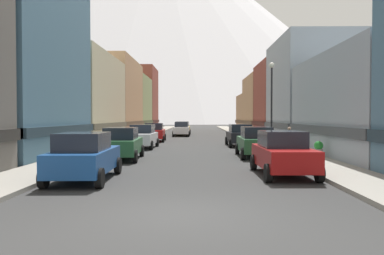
{
  "coord_description": "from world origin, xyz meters",
  "views": [
    {
      "loc": [
        0.37,
        -9.24,
        2.34
      ],
      "look_at": [
        -0.2,
        30.43,
        1.28
      ],
      "focal_mm": 36.02,
      "sensor_mm": 36.0,
      "label": 1
    }
  ],
  "objects_px": {
    "car_driving_1": "(183,128)",
    "car_right_0": "(283,153)",
    "car_left_2": "(142,136)",
    "pedestrian_0": "(289,140)",
    "car_left_0": "(84,156)",
    "streetlamp_right": "(272,93)",
    "car_left_1": "(122,143)",
    "car_right_2": "(240,135)",
    "car_right_1": "(256,142)",
    "potted_plant_0": "(319,149)",
    "car_left_3": "(154,132)",
    "car_driving_0": "(182,129)"
  },
  "relations": [
    {
      "from": "car_right_0",
      "to": "streetlamp_right",
      "type": "relative_size",
      "value": 0.75
    },
    {
      "from": "car_left_1",
      "to": "car_driving_1",
      "type": "distance_m",
      "value": 30.45
    },
    {
      "from": "car_left_2",
      "to": "car_right_2",
      "type": "relative_size",
      "value": 1.0
    },
    {
      "from": "car_right_1",
      "to": "car_left_2",
      "type": "bearing_deg",
      "value": 139.87
    },
    {
      "from": "car_right_0",
      "to": "car_left_0",
      "type": "bearing_deg",
      "value": -169.6
    },
    {
      "from": "car_left_2",
      "to": "pedestrian_0",
      "type": "xyz_separation_m",
      "value": [
        10.05,
        -4.3,
        -0.03
      ]
    },
    {
      "from": "car_left_2",
      "to": "car_left_3",
      "type": "relative_size",
      "value": 0.99
    },
    {
      "from": "car_driving_1",
      "to": "car_left_3",
      "type": "bearing_deg",
      "value": -98.73
    },
    {
      "from": "car_right_2",
      "to": "potted_plant_0",
      "type": "height_order",
      "value": "car_right_2"
    },
    {
      "from": "car_right_2",
      "to": "car_left_1",
      "type": "bearing_deg",
      "value": -127.09
    },
    {
      "from": "car_right_1",
      "to": "car_driving_1",
      "type": "height_order",
      "value": "same"
    },
    {
      "from": "streetlamp_right",
      "to": "car_driving_0",
      "type": "bearing_deg",
      "value": 107.9
    },
    {
      "from": "car_driving_0",
      "to": "pedestrian_0",
      "type": "distance_m",
      "value": 24.09
    },
    {
      "from": "car_left_1",
      "to": "car_left_2",
      "type": "bearing_deg",
      "value": 90.01
    },
    {
      "from": "streetlamp_right",
      "to": "car_right_0",
      "type": "bearing_deg",
      "value": -98.43
    },
    {
      "from": "car_left_0",
      "to": "car_left_3",
      "type": "height_order",
      "value": "same"
    },
    {
      "from": "car_left_1",
      "to": "car_left_0",
      "type": "bearing_deg",
      "value": -90.01
    },
    {
      "from": "car_driving_0",
      "to": "pedestrian_0",
      "type": "relative_size",
      "value": 2.8
    },
    {
      "from": "car_left_0",
      "to": "car_driving_0",
      "type": "bearing_deg",
      "value": 86.23
    },
    {
      "from": "car_right_0",
      "to": "pedestrian_0",
      "type": "relative_size",
      "value": 2.81
    },
    {
      "from": "car_right_1",
      "to": "pedestrian_0",
      "type": "distance_m",
      "value": 3.23
    },
    {
      "from": "car_left_3",
      "to": "streetlamp_right",
      "type": "distance_m",
      "value": 14.77
    },
    {
      "from": "car_right_1",
      "to": "potted_plant_0",
      "type": "distance_m",
      "value": 3.54
    },
    {
      "from": "car_driving_1",
      "to": "car_right_0",
      "type": "bearing_deg",
      "value": -81.46
    },
    {
      "from": "car_left_1",
      "to": "car_left_3",
      "type": "xyz_separation_m",
      "value": [
        -0.0,
        16.06,
        0.0
      ]
    },
    {
      "from": "car_left_3",
      "to": "car_driving_1",
      "type": "xyz_separation_m",
      "value": [
        2.2,
        14.32,
        0.0
      ]
    },
    {
      "from": "car_right_0",
      "to": "potted_plant_0",
      "type": "height_order",
      "value": "car_right_0"
    },
    {
      "from": "car_right_1",
      "to": "car_driving_1",
      "type": "xyz_separation_m",
      "value": [
        -5.4,
        28.86,
        0.0
      ]
    },
    {
      "from": "car_left_2",
      "to": "car_right_0",
      "type": "height_order",
      "value": "same"
    },
    {
      "from": "pedestrian_0",
      "to": "streetlamp_right",
      "type": "distance_m",
      "value": 3.48
    },
    {
      "from": "car_left_1",
      "to": "car_right_2",
      "type": "xyz_separation_m",
      "value": [
        7.6,
        10.05,
        0.0
      ]
    },
    {
      "from": "car_left_0",
      "to": "car_right_1",
      "type": "xyz_separation_m",
      "value": [
        7.6,
        8.49,
        0.0
      ]
    },
    {
      "from": "car_left_0",
      "to": "car_left_1",
      "type": "distance_m",
      "value": 6.98
    },
    {
      "from": "car_left_0",
      "to": "car_right_1",
      "type": "height_order",
      "value": "same"
    },
    {
      "from": "car_left_1",
      "to": "car_right_0",
      "type": "relative_size",
      "value": 1.01
    },
    {
      "from": "car_right_1",
      "to": "potted_plant_0",
      "type": "height_order",
      "value": "car_right_1"
    },
    {
      "from": "car_left_0",
      "to": "streetlamp_right",
      "type": "height_order",
      "value": "streetlamp_right"
    },
    {
      "from": "car_left_3",
      "to": "car_right_2",
      "type": "bearing_deg",
      "value": -38.34
    },
    {
      "from": "car_left_1",
      "to": "streetlamp_right",
      "type": "distance_m",
      "value": 10.82
    },
    {
      "from": "car_driving_1",
      "to": "streetlamp_right",
      "type": "xyz_separation_m",
      "value": [
        6.95,
        -25.5,
        3.09
      ]
    },
    {
      "from": "car_left_0",
      "to": "car_driving_1",
      "type": "relative_size",
      "value": 1.01
    },
    {
      "from": "car_left_0",
      "to": "car_driving_1",
      "type": "distance_m",
      "value": 37.42
    },
    {
      "from": "car_left_2",
      "to": "car_driving_1",
      "type": "bearing_deg",
      "value": 84.41
    },
    {
      "from": "car_right_1",
      "to": "car_driving_1",
      "type": "bearing_deg",
      "value": 100.6
    },
    {
      "from": "car_left_3",
      "to": "streetlamp_right",
      "type": "height_order",
      "value": "streetlamp_right"
    },
    {
      "from": "car_left_0",
      "to": "pedestrian_0",
      "type": "relative_size",
      "value": 2.83
    },
    {
      "from": "car_right_0",
      "to": "car_right_2",
      "type": "bearing_deg",
      "value": 89.99
    },
    {
      "from": "car_left_2",
      "to": "potted_plant_0",
      "type": "distance_m",
      "value": 13.38
    },
    {
      "from": "car_left_0",
      "to": "car_left_3",
      "type": "distance_m",
      "value": 23.04
    },
    {
      "from": "car_right_0",
      "to": "pedestrian_0",
      "type": "distance_m",
      "value": 9.53
    }
  ]
}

